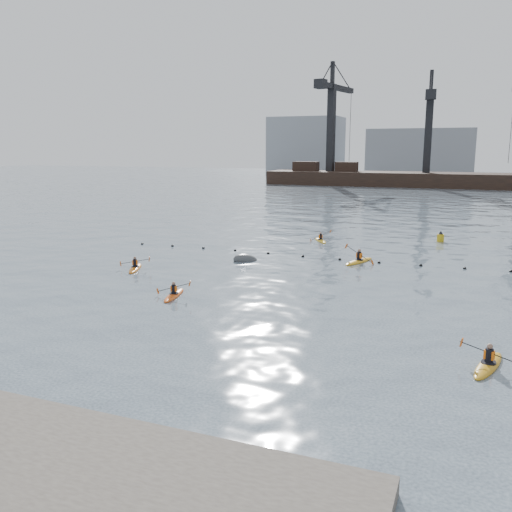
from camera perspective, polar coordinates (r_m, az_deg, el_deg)
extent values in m
plane|color=#33404B|center=(22.31, -7.24, -11.05)|extent=(400.00, 400.00, 0.00)
cube|color=#4C443D|center=(15.97, -24.29, -21.71)|extent=(18.00, 7.00, 1.00)
sphere|color=black|center=(49.47, -11.88, 1.24)|extent=(0.24, 0.24, 0.24)
sphere|color=black|center=(48.02, -8.79, 1.05)|extent=(0.24, 0.24, 0.24)
sphere|color=black|center=(46.66, -5.56, 0.83)|extent=(0.24, 0.24, 0.24)
sphere|color=black|center=(45.35, -2.21, 0.57)|extent=(0.24, 0.24, 0.24)
sphere|color=black|center=(44.11, 1.29, 0.27)|extent=(0.24, 0.24, 0.24)
sphere|color=black|center=(43.01, 4.95, -0.05)|extent=(0.24, 0.24, 0.24)
sphere|color=black|center=(42.13, 8.81, -0.38)|extent=(0.24, 0.24, 0.24)
sphere|color=black|center=(41.56, 12.83, -0.69)|extent=(0.24, 0.24, 0.24)
sphere|color=black|center=(41.31, 16.95, -0.98)|extent=(0.24, 0.24, 0.24)
sphere|color=black|center=(41.34, 21.11, -1.24)|extent=(0.24, 0.24, 0.24)
sphere|color=black|center=(41.60, 25.24, -1.49)|extent=(0.24, 0.24, 0.24)
cube|color=black|center=(128.60, 17.39, 7.37)|extent=(72.00, 12.00, 4.50)
cube|color=black|center=(133.61, 5.28, 9.40)|extent=(6.00, 3.00, 2.20)
cube|color=black|center=(131.11, 9.52, 9.26)|extent=(5.00, 3.00, 2.20)
cube|color=black|center=(132.04, 7.91, 13.18)|extent=(1.85, 1.85, 20.00)
cube|color=black|center=(135.16, 8.51, 17.12)|extent=(4.31, 17.93, 1.20)
cube|color=black|center=(127.01, 6.81, 17.55)|extent=(2.62, 2.94, 2.00)
cube|color=black|center=(133.07, 8.06, 18.57)|extent=(0.93, 0.93, 5.00)
cube|color=black|center=(128.42, 17.68, 12.16)|extent=(1.73, 1.73, 17.00)
cube|color=black|center=(131.10, 17.88, 15.58)|extent=(2.50, 15.05, 1.20)
cube|color=black|center=(123.62, 17.92, 15.87)|extent=(2.42, 2.78, 2.00)
cube|color=black|center=(129.16, 17.98, 17.03)|extent=(0.87, 0.87, 5.00)
cube|color=gray|center=(175.31, 5.29, 11.40)|extent=(22.00, 14.00, 18.00)
cube|color=gray|center=(168.66, 16.93, 10.30)|extent=(30.00, 14.00, 14.00)
ellipsoid|color=#DC5414|center=(31.91, -8.63, -4.13)|extent=(1.23, 3.13, 0.31)
cylinder|color=black|center=(31.88, -8.64, -3.91)|extent=(0.68, 0.68, 0.06)
cylinder|color=black|center=(31.81, -8.65, -3.45)|extent=(0.29, 0.29, 0.50)
cube|color=orange|center=(31.80, -8.65, -3.41)|extent=(0.38, 0.28, 0.33)
sphere|color=#8C6651|center=(31.72, -8.67, -2.86)|extent=(0.20, 0.20, 0.20)
cylinder|color=black|center=(31.78, -8.66, -3.28)|extent=(2.00, 0.45, 0.62)
cube|color=#D85914|center=(32.17, -10.30, -3.66)|extent=(0.16, 0.16, 0.33)
cube|color=#D85914|center=(31.42, -6.98, -2.89)|extent=(0.16, 0.16, 0.33)
ellipsoid|color=#C78B17|center=(23.57, 23.25, -10.56)|extent=(1.51, 3.44, 0.34)
cylinder|color=black|center=(23.52, 23.28, -10.25)|extent=(0.77, 0.77, 0.06)
cylinder|color=black|center=(23.42, 23.34, -9.58)|extent=(0.32, 0.32, 0.55)
cube|color=orange|center=(23.41, 23.34, -9.53)|extent=(0.43, 0.32, 0.36)
sphere|color=#8C6651|center=(23.29, 23.41, -8.72)|extent=(0.22, 0.22, 0.22)
cylinder|color=black|center=(23.38, 23.36, -9.33)|extent=(2.23, 0.62, 0.46)
cube|color=#D85914|center=(23.55, 20.82, -8.49)|extent=(0.15, 0.17, 0.36)
ellipsoid|color=orange|center=(39.50, -12.59, -1.29)|extent=(1.86, 3.20, 0.32)
cylinder|color=black|center=(39.47, -12.60, -1.10)|extent=(0.79, 0.79, 0.06)
cylinder|color=black|center=(39.41, -12.62, -0.70)|extent=(0.30, 0.30, 0.52)
cube|color=orange|center=(39.41, -12.62, -0.67)|extent=(0.42, 0.35, 0.34)
sphere|color=#8C6651|center=(39.34, -12.64, -0.20)|extent=(0.21, 0.21, 0.21)
cylinder|color=black|center=(39.39, -12.62, -0.56)|extent=(2.02, 0.90, 0.39)
cube|color=#D85914|center=(39.64, -14.06, -0.79)|extent=(0.15, 0.17, 0.34)
cube|color=#D85914|center=(39.18, -11.17, -0.32)|extent=(0.15, 0.17, 0.34)
ellipsoid|color=gold|center=(41.58, 10.78, -0.58)|extent=(1.90, 3.63, 0.36)
cylinder|color=black|center=(41.55, 10.79, -0.39)|extent=(0.86, 0.86, 0.07)
cylinder|color=black|center=(41.49, 10.81, 0.04)|extent=(0.34, 0.34, 0.58)
cube|color=orange|center=(41.48, 10.81, 0.07)|extent=(0.46, 0.37, 0.38)
sphere|color=#8C6651|center=(41.41, 10.83, 0.57)|extent=(0.24, 0.24, 0.24)
cylinder|color=black|center=(41.46, 10.81, 0.19)|extent=(2.14, 0.81, 1.08)
cube|color=#D85914|center=(41.96, 9.50, 1.04)|extent=(0.25, 0.22, 0.37)
cube|color=#D85914|center=(41.00, 12.16, -0.68)|extent=(0.25, 0.22, 0.37)
ellipsoid|color=yellow|center=(50.52, 6.80, 1.61)|extent=(2.04, 2.82, 0.29)
cylinder|color=black|center=(50.50, 6.81, 1.75)|extent=(0.76, 0.76, 0.06)
cylinder|color=black|center=(50.46, 6.81, 2.04)|extent=(0.28, 0.28, 0.48)
cube|color=orange|center=(50.46, 6.81, 2.06)|extent=(0.39, 0.35, 0.31)
sphere|color=#8C6651|center=(50.41, 6.82, 2.40)|extent=(0.19, 0.19, 0.19)
cylinder|color=black|center=(50.45, 6.82, 2.14)|extent=(1.60, 1.00, 0.87)
cube|color=#D85914|center=(50.25, 5.78, 1.68)|extent=(0.21, 0.20, 0.30)
cube|color=#D85914|center=(50.66, 7.85, 2.60)|extent=(0.21, 0.20, 0.30)
ellipsoid|color=#383A3D|center=(41.45, -1.10, -0.48)|extent=(2.36, 2.45, 1.42)
cylinder|color=gold|center=(52.67, 18.84, 1.74)|extent=(0.64, 0.64, 0.82)
cone|color=black|center=(52.58, 18.88, 2.37)|extent=(0.40, 0.40, 0.32)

